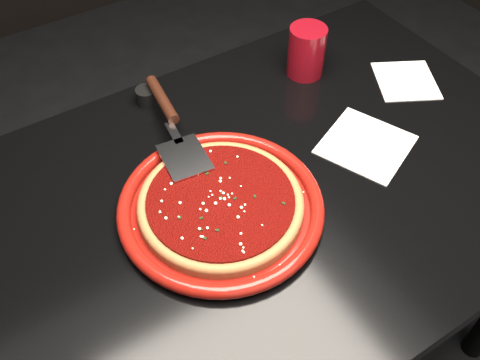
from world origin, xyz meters
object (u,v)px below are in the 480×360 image
(pizza_server, at_px, (173,124))
(ramekin, at_px, (147,96))
(cup, at_px, (306,51))
(table, at_px, (259,284))
(plate, at_px, (221,206))

(pizza_server, height_order, ramekin, pizza_server)
(pizza_server, relative_size, cup, 2.97)
(ramekin, bearing_deg, cup, -15.69)
(table, relative_size, pizza_server, 3.48)
(table, relative_size, cup, 10.33)
(ramekin, bearing_deg, plate, -93.43)
(plate, distance_m, cup, 0.45)
(cup, xyz_separation_m, ramekin, (-0.35, 0.10, -0.04))
(plate, height_order, ramekin, ramekin)
(cup, bearing_deg, pizza_server, -173.57)
(cup, bearing_deg, ramekin, 164.31)
(table, relative_size, plate, 3.22)
(pizza_server, xyz_separation_m, ramekin, (0.01, 0.14, -0.03))
(table, xyz_separation_m, plate, (-0.10, -0.01, 0.39))
(pizza_server, bearing_deg, ramekin, 94.93)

